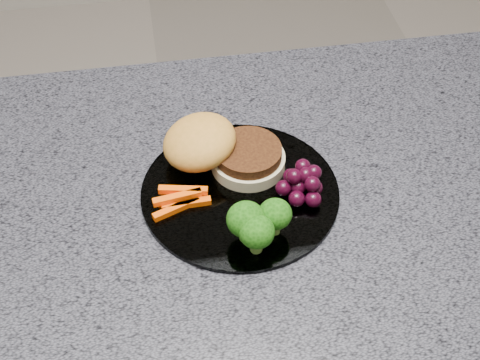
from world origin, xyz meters
TOP-DOWN VIEW (x-y plane):
  - countertop at (0.00, 0.00)m, footprint 1.20×0.60m
  - plate at (0.08, -0.00)m, footprint 0.26×0.26m
  - burger at (0.05, 0.05)m, footprint 0.16×0.12m
  - carrot_sticks at (-0.00, -0.01)m, footprint 0.08×0.05m
  - broccoli at (0.08, -0.09)m, footprint 0.08×0.07m
  - grape_bunch at (0.16, -0.02)m, footprint 0.06×0.07m

SIDE VIEW (x-z plane):
  - countertop at x=0.00m, z-range 0.86..0.90m
  - plate at x=0.08m, z-range 0.90..0.91m
  - carrot_sticks at x=0.00m, z-range 0.91..0.92m
  - grape_bunch at x=0.16m, z-range 0.90..0.94m
  - burger at x=0.05m, z-range 0.90..0.96m
  - broccoli at x=0.08m, z-range 0.91..0.97m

